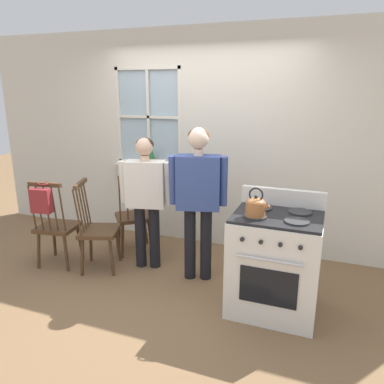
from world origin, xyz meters
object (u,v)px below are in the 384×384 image
kettle (256,206)px  potted_plant (151,159)px  stove (275,262)px  handbag (41,200)px  chair_center_cluster (134,217)px  person_teen_center (198,189)px  person_elderly_left (146,192)px  chair_near_wall (97,230)px  chair_by_window (57,227)px

kettle → potted_plant: (-1.66, 1.33, 0.05)m
stove → handbag: size_ratio=3.53×
chair_center_cluster → handbag: 1.12m
kettle → potted_plant: 2.13m
person_teen_center → handbag: (-1.58, -0.50, -0.14)m
person_elderly_left → potted_plant: person_elderly_left is taller
kettle → chair_near_wall: bearing=172.0°
kettle → potted_plant: bearing=141.2°
person_elderly_left → chair_center_cluster: bearing=124.9°
chair_by_window → stove: 2.47m
chair_by_window → kettle: size_ratio=4.12×
stove → kettle: (-0.17, -0.13, 0.55)m
chair_by_window → potted_plant: (0.64, 1.16, 0.62)m
person_teen_center → handbag: bearing=-177.3°
chair_by_window → chair_center_cluster: size_ratio=1.00×
chair_center_cluster → kettle: bearing=115.3°
person_elderly_left → chair_by_window: bearing=-175.5°
potted_plant → stove: bearing=-33.3°
person_elderly_left → person_teen_center: size_ratio=0.92×
kettle → person_teen_center: bearing=146.8°
chair_near_wall → chair_center_cluster: 0.57m
chair_near_wall → kettle: 1.91m
person_elderly_left → handbag: (-0.95, -0.55, -0.04)m
chair_center_cluster → potted_plant: bearing=-127.6°
person_teen_center → stove: 1.04m
chair_by_window → chair_near_wall: 0.50m
chair_near_wall → person_elderly_left: (0.50, 0.24, 0.44)m
person_elderly_left → kettle: size_ratio=6.00×
handbag → chair_near_wall: bearing=34.1°
chair_near_wall → chair_center_cluster: (0.16, 0.55, 0.00)m
chair_near_wall → handbag: (-0.45, -0.31, 0.39)m
person_teen_center → potted_plant: bearing=123.0°
person_elderly_left → kettle: bearing=-34.3°
chair_near_wall → chair_by_window: bearing=78.8°
person_teen_center → stove: bearing=-34.9°
kettle → chair_center_cluster: bearing=154.1°
person_teen_center → stove: size_ratio=1.49×
chair_center_cluster → potted_plant: 0.82m
handbag → potted_plant: bearing=66.6°
stove → person_teen_center: bearing=159.9°
chair_near_wall → person_elderly_left: size_ratio=0.69×
chair_near_wall → person_teen_center: 1.26m
potted_plant → kettle: bearing=-38.8°
stove → kettle: bearing=-142.7°
chair_center_cluster → kettle: kettle is taller
chair_near_wall → potted_plant: 1.26m
person_elderly_left → handbag: 1.10m
chair_near_wall → stove: 1.98m
person_teen_center → kettle: person_teen_center is taller
person_elderly_left → kettle: 1.41m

